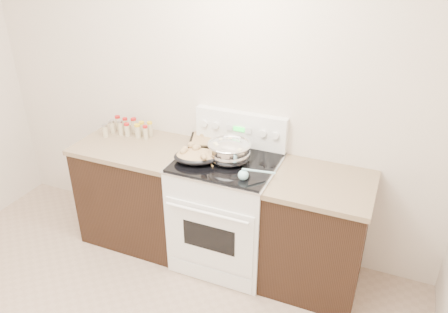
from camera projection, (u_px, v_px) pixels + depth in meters
The scene contains 10 objects.
room_shell at pixel (29, 133), 1.91m from camera, with size 4.10×3.60×2.75m.
counter_left at pixel (140, 191), 3.82m from camera, with size 0.93×0.67×0.92m.
counter_right at pixel (316, 234), 3.28m from camera, with size 0.73×0.67×0.92m.
kitchen_range at pixel (227, 210), 3.52m from camera, with size 0.78×0.73×1.22m.
mixing_bowl at pixel (229, 152), 3.26m from camera, with size 0.37×0.37×0.19m.
roasting_pan at pixel (197, 156), 3.27m from camera, with size 0.42×0.36×0.12m.
baking_sheet at pixel (217, 140), 3.59m from camera, with size 0.51×0.43×0.06m.
wooden_spoon at pixel (199, 161), 3.28m from camera, with size 0.18×0.20×0.04m.
blue_ladle at pixel (245, 175), 3.05m from camera, with size 0.24×0.16×0.09m.
spice_jars at pixel (129, 128), 3.75m from camera, with size 0.38×0.23×0.13m.
Camera 1 is at (1.47, -1.27, 2.50)m, focal length 35.00 mm.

